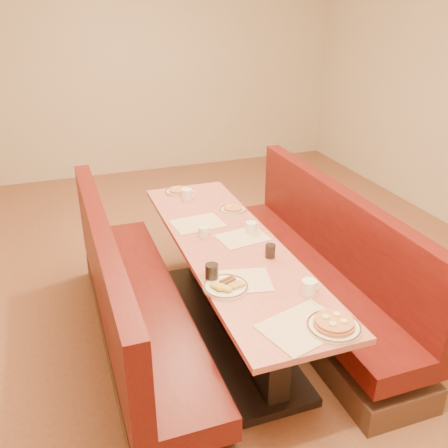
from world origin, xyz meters
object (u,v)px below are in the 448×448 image
object	(u,v)px
soda_tumbler_mid	(270,251)
coffee_mug_a	(309,287)
diner_table	(230,289)
booth_left	(133,310)
coffee_mug_b	(203,232)
pancake_plate	(334,325)
booth_right	(317,274)
coffee_mug_c	(252,227)
soda_tumbler_near	(212,273)
coffee_mug_d	(187,194)
eggs_plate	(225,286)

from	to	relation	value
soda_tumbler_mid	coffee_mug_a	bearing A→B (deg)	-86.76
diner_table	booth_left	bearing A→B (deg)	180.00
coffee_mug_b	soda_tumbler_mid	size ratio (longest dim) A/B	1.06
diner_table	pancake_plate	bearing A→B (deg)	-80.59
booth_right	coffee_mug_c	bearing A→B (deg)	166.40
booth_right	soda_tumbler_near	bearing A→B (deg)	-157.78
pancake_plate	soda_tumbler_near	world-z (taller)	soda_tumbler_near
coffee_mug_c	soda_tumbler_near	distance (m)	0.73
soda_tumbler_mid	soda_tumbler_near	bearing A→B (deg)	-162.30
coffee_mug_d	soda_tumbler_mid	size ratio (longest dim) A/B	1.40
booth_right	coffee_mug_d	world-z (taller)	booth_right
pancake_plate	soda_tumbler_near	xyz separation A→B (m)	(-0.46, 0.69, 0.03)
booth_left	soda_tumbler_near	distance (m)	0.76
diner_table	coffee_mug_b	world-z (taller)	coffee_mug_b
coffee_mug_a	coffee_mug_d	bearing A→B (deg)	95.42
coffee_mug_d	diner_table	bearing A→B (deg)	-78.23
diner_table	pancake_plate	distance (m)	1.18
eggs_plate	soda_tumbler_mid	world-z (taller)	soda_tumbler_mid
soda_tumbler_mid	pancake_plate	bearing A→B (deg)	-90.38
coffee_mug_b	soda_tumbler_mid	bearing A→B (deg)	-73.08
booth_right	coffee_mug_a	xyz separation A→B (m)	(-0.52, -0.76, 0.44)
booth_right	coffee_mug_b	size ratio (longest dim) A/B	24.68
coffee_mug_a	soda_tumbler_mid	xyz separation A→B (m)	(-0.03, 0.50, -0.00)
booth_right	coffee_mug_c	size ratio (longest dim) A/B	21.78
eggs_plate	soda_tumbler_near	bearing A→B (deg)	111.62
pancake_plate	coffee_mug_b	distance (m)	1.33
coffee_mug_b	coffee_mug_d	size ratio (longest dim) A/B	0.76
diner_table	pancake_plate	world-z (taller)	pancake_plate
coffee_mug_b	coffee_mug_c	bearing A→B (deg)	-29.26
coffee_mug_d	pancake_plate	bearing A→B (deg)	-75.28
diner_table	soda_tumbler_mid	xyz separation A→B (m)	(0.19, -0.26, 0.42)
pancake_plate	soda_tumbler_mid	xyz separation A→B (m)	(0.01, 0.84, 0.02)
diner_table	soda_tumbler_mid	world-z (taller)	soda_tumbler_mid
coffee_mug_a	diner_table	bearing A→B (deg)	101.76
eggs_plate	soda_tumbler_near	world-z (taller)	soda_tumbler_near
coffee_mug_b	soda_tumbler_mid	xyz separation A→B (m)	(0.33, -0.45, 0.01)
booth_left	coffee_mug_c	bearing A→B (deg)	7.57
coffee_mug_b	coffee_mug_d	world-z (taller)	coffee_mug_d
booth_left	coffee_mug_c	size ratio (longest dim) A/B	21.78
eggs_plate	coffee_mug_a	distance (m)	0.50
coffee_mug_c	booth_left	bearing A→B (deg)	173.28
coffee_mug_c	soda_tumbler_mid	bearing A→B (deg)	-107.98
diner_table	coffee_mug_c	xyz separation A→B (m)	(0.21, 0.13, 0.42)
coffee_mug_b	pancake_plate	bearing A→B (deg)	-95.16
booth_right	coffee_mug_d	size ratio (longest dim) A/B	18.67
diner_table	coffee_mug_d	distance (m)	1.01
coffee_mug_b	soda_tumbler_mid	distance (m)	0.56
coffee_mug_d	coffee_mug_c	bearing A→B (deg)	-62.85
diner_table	eggs_plate	xyz separation A→B (m)	(-0.23, -0.53, 0.39)
diner_table	coffee_mug_b	xyz separation A→B (m)	(-0.14, 0.19, 0.42)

